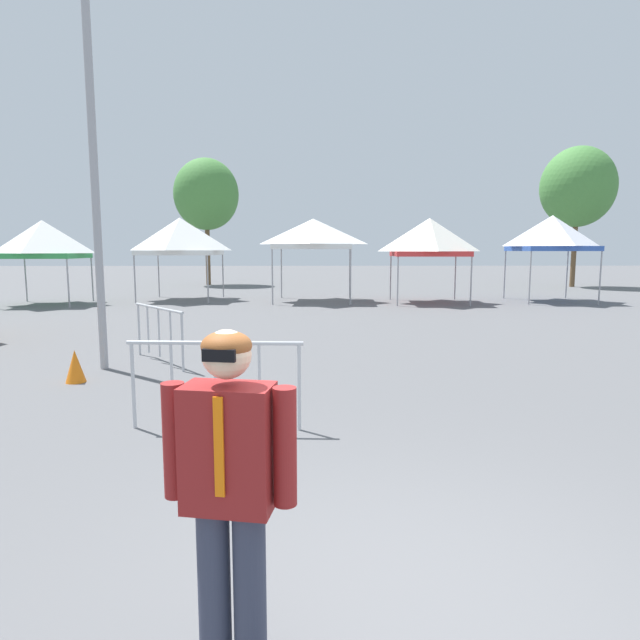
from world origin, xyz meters
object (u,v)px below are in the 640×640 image
Objects in this scene: canopy_tent_center at (429,237)px; tree_behind_tents_left at (578,187)px; canopy_tent_behind_center at (552,233)px; traffic_cone_lot_center at (75,366)px; canopy_tent_far_left at (43,239)px; crowd_barrier_by_lift at (159,324)px; light_pole_near_lift at (91,111)px; crowd_barrier_mid_lot at (215,368)px; tree_behind_tents_right at (206,195)px; person_foreground at (230,485)px; canopy_tent_far_right at (313,234)px; canopy_tent_right_of_center at (180,236)px.

canopy_tent_center is 14.32m from tree_behind_tents_left.
traffic_cone_lot_center is at bearing -135.36° from canopy_tent_behind_center.
canopy_tent_far_left is 0.96× the size of canopy_tent_center.
canopy_tent_center is 2.04× the size of crowd_barrier_by_lift.
crowd_barrier_mid_lot is at bearing -52.19° from light_pole_near_lift.
crowd_barrier_by_lift is (-7.68, -11.65, -1.89)m from canopy_tent_center.
crowd_barrier_by_lift is at bearing -56.06° from canopy_tent_far_left.
canopy_tent_behind_center is 19.84m from tree_behind_tents_right.
person_foreground is 0.23× the size of tree_behind_tents_right.
traffic_cone_lot_center is (2.45, -24.71, -5.19)m from tree_behind_tents_right.
canopy_tent_behind_center reaches higher than crowd_barrier_mid_lot.
canopy_tent_center is 0.96× the size of canopy_tent_behind_center.
crowd_barrier_by_lift is at bearing -103.72° from canopy_tent_far_right.
person_foreground is 0.22× the size of tree_behind_tents_left.
canopy_tent_right_of_center is 0.44× the size of tree_behind_tents_left.
tree_behind_tents_right is 4.56× the size of crowd_barrier_by_lift.
canopy_tent_far_right is 13.54m from light_pole_near_lift.
canopy_tent_far_left is at bearing 121.62° from crowd_barrier_mid_lot.
canopy_tent_far_right is 0.43× the size of light_pole_near_lift.
tree_behind_tents_right reaches higher than canopy_tent_far_left.
crowd_barrier_by_lift is (0.87, 0.51, -3.74)m from light_pole_near_lift.
person_foreground is 1.07× the size of crowd_barrier_by_lift.
canopy_tent_far_left is at bearing -173.45° from canopy_tent_far_right.
canopy_tent_right_of_center is at bearing -159.12° from tree_behind_tents_left.
light_pole_near_lift reaches higher than traffic_cone_lot_center.
tree_behind_tents_left reaches higher than person_foreground.
crowd_barrier_by_lift is (-18.15, -20.93, -4.93)m from tree_behind_tents_left.
person_foreground is (-5.19, -19.36, -1.61)m from canopy_tent_center.
traffic_cone_lot_center is at bearing -83.39° from canopy_tent_right_of_center.
canopy_tent_right_of_center is 1.03× the size of canopy_tent_center.
crowd_barrier_mid_lot is (1.74, -3.87, 0.00)m from crowd_barrier_by_lift.
light_pole_near_lift reaches higher than canopy_tent_far_right.
tree_behind_tents_right reaches higher than crowd_barrier_mid_lot.
crowd_barrier_by_lift is at bearing -130.93° from tree_behind_tents_left.
tree_behind_tents_left reaches higher than crowd_barrier_by_lift.
canopy_tent_center is 1.91× the size of person_foreground.
person_foreground is at bearing -62.09° from canopy_tent_far_left.
crowd_barrier_mid_lot reaches higher than traffic_cone_lot_center.
light_pole_near_lift is (-8.54, -12.15, 1.85)m from canopy_tent_center.
canopy_tent_right_of_center is at bearing 20.84° from canopy_tent_far_left.
canopy_tent_center is 14.08m from crowd_barrier_by_lift.
light_pole_near_lift reaches higher than canopy_tent_behind_center.
canopy_tent_behind_center is 2.12× the size of crowd_barrier_by_lift.
traffic_cone_lot_center is (-2.69, 2.35, -0.49)m from crowd_barrier_mid_lot.
canopy_tent_right_of_center is 0.46× the size of tree_behind_tents_right.
canopy_tent_behind_center reaches higher than traffic_cone_lot_center.
canopy_tent_behind_center is (5.18, 0.46, 0.18)m from canopy_tent_center.
person_foreground reaches higher than traffic_cone_lot_center.
crowd_barrier_by_lift is (2.63, -13.00, -1.95)m from canopy_tent_right_of_center.
tree_behind_tents_right is at bearing 100.76° from crowd_barrier_mid_lot.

